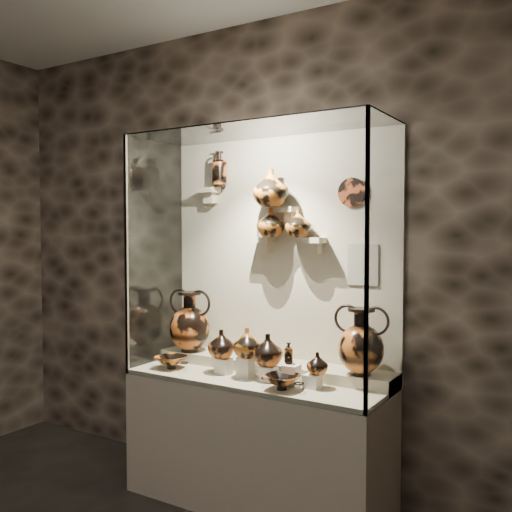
{
  "coord_description": "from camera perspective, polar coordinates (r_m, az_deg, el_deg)",
  "views": [
    {
      "loc": [
        1.88,
        -0.89,
        1.77
      ],
      "look_at": [
        -0.06,
        2.28,
        1.6
      ],
      "focal_mm": 40.0,
      "sensor_mm": 36.0,
      "label": 1
    }
  ],
  "objects": [
    {
      "name": "bracket_ul",
      "position": [
        4.12,
        -4.75,
        6.57
      ],
      "size": [
        0.14,
        0.12,
        0.04
      ],
      "primitive_type": "cube",
      "color": "beige",
      "rests_on": "back_panel"
    },
    {
      "name": "wall_back",
      "position": [
        3.88,
        2.54,
        0.17
      ],
      "size": [
        5.0,
        0.02,
        3.2
      ],
      "primitive_type": "cube",
      "color": "black",
      "rests_on": "ground"
    },
    {
      "name": "ovoid_vase_a",
      "position": [
        3.78,
        1.48,
        3.37
      ],
      "size": [
        0.24,
        0.24,
        0.2
      ],
      "primitive_type": "imported",
      "rotation": [
        0.0,
        0.0,
        0.34
      ],
      "color": "#B05E1F",
      "rests_on": "bracket_ca"
    },
    {
      "name": "jug_c",
      "position": [
        3.6,
        1.2,
        -9.36
      ],
      "size": [
        0.2,
        0.2,
        0.2
      ],
      "primitive_type": "imported",
      "rotation": [
        0.0,
        0.0,
        -0.07
      ],
      "color": "#B45822",
      "rests_on": "pedestal_c"
    },
    {
      "name": "kylix_right",
      "position": [
        3.42,
        2.64,
        -12.34
      ],
      "size": [
        0.29,
        0.25,
        0.11
      ],
      "primitive_type": null,
      "rotation": [
        0.0,
        0.0,
        -0.1
      ],
      "color": "#B45822",
      "rests_on": "front_tier"
    },
    {
      "name": "rear_tier",
      "position": [
        3.86,
        1.45,
        -11.1
      ],
      "size": [
        1.7,
        0.25,
        0.1
      ],
      "primitive_type": "cube",
      "color": "#BBAF91",
      "rests_on": "plinth"
    },
    {
      "name": "pedestal_d",
      "position": [
        3.53,
        3.6,
        -11.75
      ],
      "size": [
        0.09,
        0.09,
        0.12
      ],
      "primitive_type": "cube",
      "color": "silver",
      "rests_on": "front_tier"
    },
    {
      "name": "wall_plate",
      "position": [
        3.63,
        9.59,
        6.3
      ],
      "size": [
        0.18,
        0.02,
        0.18
      ],
      "primitive_type": "cylinder",
      "rotation": [
        1.57,
        0.0,
        0.0
      ],
      "color": "#AC4721",
      "rests_on": "back_panel"
    },
    {
      "name": "glass_left",
      "position": [
        4.11,
        -10.04,
        0.27
      ],
      "size": [
        0.01,
        0.6,
        1.6
      ],
      "primitive_type": "cube",
      "color": "white",
      "rests_on": "plinth"
    },
    {
      "name": "frame_post_right",
      "position": [
        2.97,
        11.02,
        -0.62
      ],
      "size": [
        0.02,
        0.02,
        1.6
      ],
      "primitive_type": "cube",
      "color": "gray",
      "rests_on": "plinth"
    },
    {
      "name": "amphora_right",
      "position": [
        3.49,
        10.43,
        -8.37
      ],
      "size": [
        0.4,
        0.4,
        0.41
      ],
      "primitive_type": null,
      "rotation": [
        0.0,
        0.0,
        -0.29
      ],
      "color": "#B45822",
      "rests_on": "rear_tier"
    },
    {
      "name": "glass_front",
      "position": [
        3.36,
        -2.57,
        -0.21
      ],
      "size": [
        1.7,
        0.01,
        1.6
      ],
      "primitive_type": "cube",
      "color": "white",
      "rests_on": "plinth"
    },
    {
      "name": "kylix_left",
      "position": [
        3.95,
        -8.43,
        -10.32
      ],
      "size": [
        0.3,
        0.27,
        0.11
      ],
      "primitive_type": null,
      "rotation": [
        0.0,
        0.0,
        -0.19
      ],
      "color": "#B05E1F",
      "rests_on": "front_tier"
    },
    {
      "name": "info_placard",
      "position": [
        3.61,
        10.6,
        -0.85
      ],
      "size": [
        0.19,
        0.01,
        0.26
      ],
      "primitive_type": "cube",
      "color": "beige",
      "rests_on": "back_panel"
    },
    {
      "name": "pedestal_b",
      "position": [
        3.69,
        -1.02,
        -11.03
      ],
      "size": [
        0.09,
        0.09,
        0.13
      ],
      "primitive_type": "cube",
      "color": "silver",
      "rests_on": "front_tier"
    },
    {
      "name": "lekythos_small",
      "position": [
        3.53,
        3.3,
        -9.54
      ],
      "size": [
        0.07,
        0.07,
        0.15
      ],
      "primitive_type": null,
      "rotation": [
        0.0,
        0.0,
        -0.02
      ],
      "color": "#B05E1F",
      "rests_on": "pedestal_d"
    },
    {
      "name": "glass_top",
      "position": [
        3.66,
        0.07,
        12.54
      ],
      "size": [
        1.7,
        0.6,
        0.01
      ],
      "primitive_type": "cube",
      "color": "white",
      "rests_on": "back_panel"
    },
    {
      "name": "glass_right",
      "position": [
        3.25,
        12.92,
        -0.37
      ],
      "size": [
        0.01,
        0.6,
        1.6
      ],
      "primitive_type": "cube",
      "color": "white",
      "rests_on": "plinth"
    },
    {
      "name": "bracket_ca",
      "position": [
        3.86,
        0.66,
        1.64
      ],
      "size": [
        0.14,
        0.12,
        0.04
      ],
      "primitive_type": "cube",
      "color": "beige",
      "rests_on": "back_panel"
    },
    {
      "name": "pedestal_c",
      "position": [
        3.61,
        1.31,
        -11.67
      ],
      "size": [
        0.09,
        0.09,
        0.09
      ],
      "primitive_type": "cube",
      "color": "silver",
      "rests_on": "front_tier"
    },
    {
      "name": "ovoid_vase_c",
      "position": [
        3.69,
        4.26,
        3.24
      ],
      "size": [
        0.19,
        0.19,
        0.18
      ],
      "primitive_type": "imported",
      "rotation": [
        0.0,
        0.0,
        -0.1
      ],
      "color": "#B05E1F",
      "rests_on": "bracket_cc"
    },
    {
      "name": "bracket_cb",
      "position": [
        3.76,
        3.29,
        4.66
      ],
      "size": [
        0.1,
        0.12,
        0.04
      ],
      "primitive_type": "cube",
      "color": "beige",
      "rests_on": "back_panel"
    },
    {
      "name": "front_tier",
      "position": [
        3.72,
        0.07,
        -12.17
      ],
      "size": [
        1.68,
        0.58,
        0.03
      ],
      "primitive_type": "cube",
      "color": "#BBAF91",
      "rests_on": "plinth"
    },
    {
      "name": "jug_e",
      "position": [
        3.45,
        6.17,
        -10.63
      ],
      "size": [
        0.15,
        0.15,
        0.13
      ],
      "primitive_type": "imported",
      "rotation": [
        0.0,
        0.0,
        0.19
      ],
      "color": "#B45822",
      "rests_on": "pedestal_e"
    },
    {
      "name": "jug_a",
      "position": [
        3.76,
        -3.46,
        -8.77
      ],
      "size": [
        0.21,
        0.21,
        0.19
      ],
      "primitive_type": "imported",
      "rotation": [
        0.0,
        0.0,
        0.21
      ],
      "color": "#B45822",
      "rests_on": "pedestal_a"
    },
    {
      "name": "jug_b",
      "position": [
        3.63,
        -0.89,
        -8.69
      ],
      "size": [
        0.24,
        0.24,
        0.19
      ],
      "primitive_type": "imported",
      "rotation": [
        0.0,
        0.0,
        0.43
      ],
      "color": "#B05E1F",
      "rests_on": "pedestal_b"
    },
    {
      "name": "lekythos_tall",
      "position": [
        4.07,
        -3.66,
        8.88
      ],
      "size": [
        0.15,
        0.15,
        0.28
      ],
      "primitive_type": null,
      "rotation": [
        0.0,
        0.0,
        -0.37
      ],
      "color": "#B45822",
      "rests_on": "bracket_ul"
    },
    {
      "name": "frame_post_left",
      "position": [
        3.89,
        -12.81,
        0.11
      ],
      "size": [
        0.02,
        0.02,
        1.6
      ],
      "primitive_type": "cube",
      "color": "gray",
      "rests_on": "plinth"
    },
    {
      "name": "back_panel",
      "position": [
        3.88,
        2.5,
        0.16
      ],
      "size": [
        1.7,
        0.03,
        1.6
      ],
      "primitive_type": "cube",
      "color": "beige",
      "rests_on": "plinth"
    },
    {
      "name": "plinth",
      "position": [
        3.85,
        0.07,
        -18.15
      ],
      "size": [
        1.7,
        0.6,
        0.8
      ],
      "primitive_type": "cube",
      "color": "beige",
      "rests_on": "floor"
    },
    {
      "name": "amphora_left",
      "position": [
        4.11,
        -6.63,
        -6.5
      ],
      "size": [
        0.41,
        0.41,
        0.43
      ],
      "primitive_type": null,
      "rotation": [
        0.0,
        0.0,
        0.19
      ],
      "color": "#B45822",
      "rests_on": "rear_tier"
    },
    {
      "name": "ovoid_vase_b",
      "position": [
        3.76,
        1.51,
        6.82
      ],
      "size": [
        0.28,
        0.28,
        0.25
      ],
      "primitive_type": "imported",
      "rotation": [
        0.0,
        0.0,
        -0.21
      ],
      "color": "#B05E1F",
      "rests_on": "bracket_cb"
    },
    {
      "name": "pedestal_e",
      "position": [
        3.47,
        5.69,
        -12.34
      ],
      "size": [
        0.09,
        0.09,
        0.08
      ],
      "primitive_type": "cube",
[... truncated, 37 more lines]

